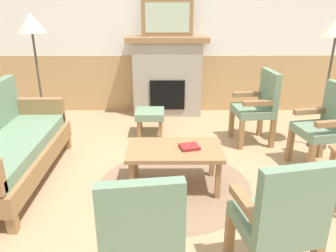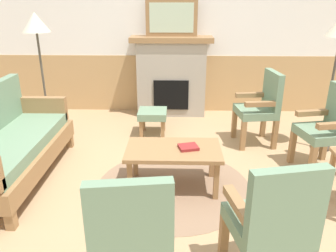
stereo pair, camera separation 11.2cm
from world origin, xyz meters
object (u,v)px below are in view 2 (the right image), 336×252
at_px(couch, 10,145).
at_px(footstool, 153,115).
at_px(framed_picture, 172,18).
at_px(armchair_front_left, 273,221).
at_px(book_on_table, 188,147).
at_px(fireplace, 171,76).
at_px(armchair_by_window_left, 329,125).
at_px(armchair_front_center, 131,235).
at_px(armchair_near_fireplace, 261,105).
at_px(floor_lamp_by_couch, 36,30).
at_px(coffee_table, 173,153).

distance_m(couch, footstool, 1.94).
bearing_deg(framed_picture, armchair_front_left, -78.82).
distance_m(couch, book_on_table, 1.89).
bearing_deg(book_on_table, fireplace, 95.24).
relative_size(fireplace, footstool, 3.25).
distance_m(footstool, armchair_by_window_left, 2.28).
bearing_deg(book_on_table, footstool, 108.06).
distance_m(footstool, armchair_front_center, 2.88).
relative_size(footstool, armchair_near_fireplace, 0.41).
bearing_deg(book_on_table, armchair_near_fireplace, 49.41).
xyz_separation_m(framed_picture, armchair_front_center, (-0.17, -3.77, -1.02)).
xyz_separation_m(armchair_near_fireplace, floor_lamp_by_couch, (-2.96, 0.27, 0.91)).
bearing_deg(floor_lamp_by_couch, armchair_near_fireplace, -5.30).
height_order(book_on_table, armchair_front_left, armchair_front_left).
distance_m(fireplace, book_on_table, 2.35).
distance_m(fireplace, couch, 2.79).
distance_m(footstool, armchair_front_left, 2.88).
bearing_deg(framed_picture, armchair_front_center, -92.62).
relative_size(book_on_table, armchair_front_left, 0.19).
relative_size(couch, armchair_near_fireplace, 1.84).
bearing_deg(coffee_table, armchair_near_fireplace, 45.39).
bearing_deg(floor_lamp_by_couch, coffee_table, -38.15).
relative_size(framed_picture, couch, 0.44).
relative_size(fireplace, floor_lamp_by_couch, 0.77).
height_order(fireplace, coffee_table, fireplace).
bearing_deg(floor_lamp_by_couch, footstool, -0.25).
height_order(armchair_by_window_left, armchair_front_left, same).
relative_size(couch, armchair_by_window_left, 1.84).
height_order(framed_picture, coffee_table, framed_picture).
distance_m(armchair_near_fireplace, armchair_front_center, 2.94).
bearing_deg(book_on_table, couch, 176.54).
bearing_deg(floor_lamp_by_couch, fireplace, 27.15).
height_order(fireplace, armchair_front_center, fireplace).
relative_size(armchair_near_fireplace, armchair_by_window_left, 1.00).
bearing_deg(armchair_front_center, fireplace, 87.38).
relative_size(coffee_table, footstool, 2.40).
xyz_separation_m(book_on_table, floor_lamp_by_couch, (-1.97, 1.43, 1.00)).
relative_size(armchair_near_fireplace, armchair_front_left, 1.00).
xyz_separation_m(coffee_table, armchair_near_fireplace, (1.14, 1.16, 0.15)).
height_order(fireplace, framed_picture, framed_picture).
bearing_deg(armchair_by_window_left, fireplace, 133.36).
bearing_deg(armchair_near_fireplace, fireplace, 135.70).
bearing_deg(armchair_near_fireplace, armchair_by_window_left, -50.91).
bearing_deg(armchair_front_left, footstool, 109.63).
bearing_deg(armchair_front_left, framed_picture, 101.18).
bearing_deg(armchair_near_fireplace, armchair_front_left, -101.41).
relative_size(armchair_by_window_left, armchair_front_left, 1.00).
bearing_deg(armchair_front_center, armchair_front_left, 10.32).
relative_size(coffee_table, armchair_near_fireplace, 0.98).
height_order(book_on_table, floor_lamp_by_couch, floor_lamp_by_couch).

